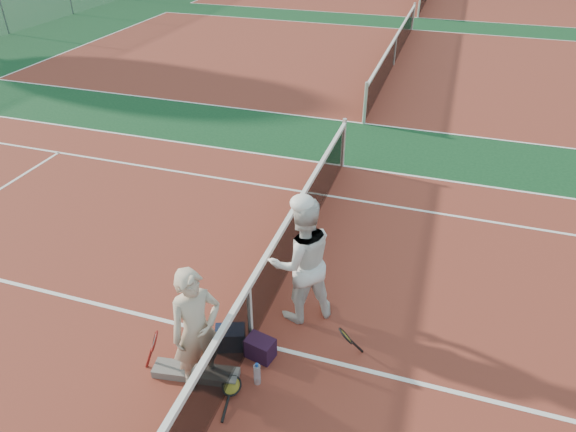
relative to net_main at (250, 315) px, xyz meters
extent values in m
plane|color=#0F3A1D|center=(0.00, 0.00, -0.51)|extent=(130.00, 130.00, 0.00)
cube|color=maroon|center=(0.00, 0.00, -0.51)|extent=(23.77, 10.97, 0.01)
cube|color=maroon|center=(0.00, 13.50, -0.51)|extent=(23.77, 10.97, 0.01)
imported|color=beige|center=(-0.35, -0.77, 0.34)|extent=(0.72, 0.74, 1.71)
imported|color=white|center=(0.47, 0.75, 0.44)|extent=(1.17, 1.12, 1.90)
cube|color=black|center=(-0.24, -0.14, -0.36)|extent=(0.46, 0.39, 0.31)
cube|color=black|center=(0.20, -0.19, -0.36)|extent=(0.41, 0.32, 0.30)
cube|color=#65605B|center=(-0.46, -0.74, -0.45)|extent=(1.11, 0.42, 0.11)
cylinder|color=silver|center=(0.31, -0.60, -0.36)|extent=(0.09, 0.09, 0.30)
camera|label=1|loc=(1.98, -4.52, 4.67)|focal=32.00mm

